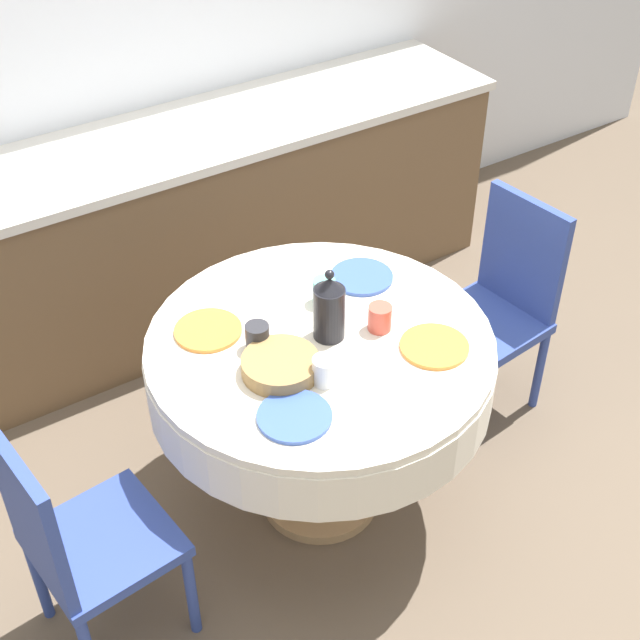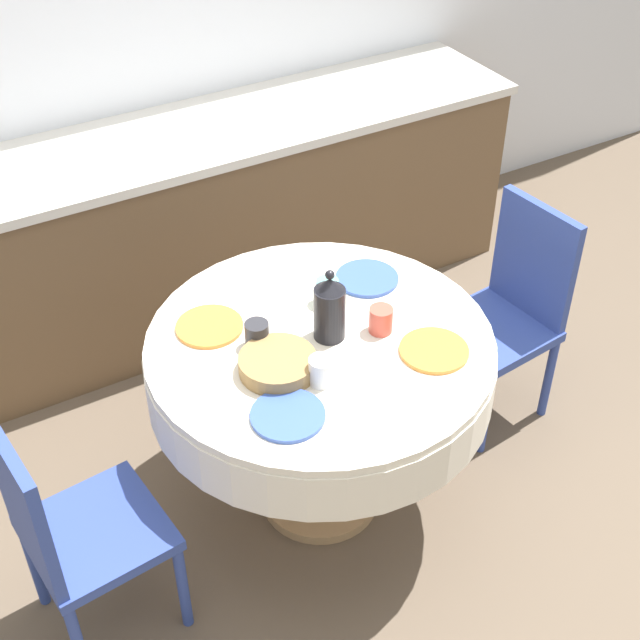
# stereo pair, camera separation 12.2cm
# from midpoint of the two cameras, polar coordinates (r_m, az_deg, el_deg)

# --- Properties ---
(ground_plane) EXTENTS (12.00, 12.00, 0.00)m
(ground_plane) POSITION_cam_midpoint_polar(r_m,az_deg,el_deg) (3.43, -1.04, -11.32)
(ground_plane) COLOR brown
(wall_back) EXTENTS (7.00, 0.05, 2.60)m
(wall_back) POSITION_cam_midpoint_polar(r_m,az_deg,el_deg) (3.93, -14.75, 17.69)
(wall_back) COLOR silver
(wall_back) RESTS_ON ground_plane
(kitchen_counter) EXTENTS (3.24, 0.64, 0.92)m
(kitchen_counter) POSITION_cam_midpoint_polar(r_m,az_deg,el_deg) (4.02, -11.11, 5.20)
(kitchen_counter) COLOR brown
(kitchen_counter) RESTS_ON ground_plane
(dining_table) EXTENTS (1.15, 1.15, 0.78)m
(dining_table) POSITION_cam_midpoint_polar(r_m,az_deg,el_deg) (2.96, -1.18, -3.21)
(dining_table) COLOR tan
(dining_table) RESTS_ON ground_plane
(chair_left) EXTENTS (0.44, 0.44, 0.91)m
(chair_left) POSITION_cam_midpoint_polar(r_m,az_deg,el_deg) (3.57, 10.49, 1.27)
(chair_left) COLOR #2D428E
(chair_left) RESTS_ON ground_plane
(chair_right) EXTENTS (0.44, 0.44, 0.91)m
(chair_right) POSITION_cam_midpoint_polar(r_m,az_deg,el_deg) (2.79, -16.65, -13.27)
(chair_right) COLOR #2D428E
(chair_right) RESTS_ON ground_plane
(plate_near_left) EXTENTS (0.22, 0.22, 0.01)m
(plate_near_left) POSITION_cam_midpoint_polar(r_m,az_deg,el_deg) (2.61, -2.99, -6.21)
(plate_near_left) COLOR #3856AD
(plate_near_left) RESTS_ON dining_table
(cup_near_left) EXTENTS (0.08, 0.08, 0.09)m
(cup_near_left) POSITION_cam_midpoint_polar(r_m,az_deg,el_deg) (2.70, -0.98, -3.28)
(cup_near_left) COLOR white
(cup_near_left) RESTS_ON dining_table
(plate_near_right) EXTENTS (0.22, 0.22, 0.01)m
(plate_near_right) POSITION_cam_midpoint_polar(r_m,az_deg,el_deg) (2.86, 6.12, -1.71)
(plate_near_right) COLOR orange
(plate_near_right) RESTS_ON dining_table
(cup_near_right) EXTENTS (0.08, 0.08, 0.09)m
(cup_near_right) POSITION_cam_midpoint_polar(r_m,az_deg,el_deg) (2.90, 2.64, 0.12)
(cup_near_right) COLOR #CC4C3D
(cup_near_right) RESTS_ON dining_table
(plate_far_left) EXTENTS (0.22, 0.22, 0.01)m
(plate_far_left) POSITION_cam_midpoint_polar(r_m,az_deg,el_deg) (2.93, -8.37, -0.67)
(plate_far_left) COLOR orange
(plate_far_left) RESTS_ON dining_table
(cup_far_left) EXTENTS (0.08, 0.08, 0.09)m
(cup_far_left) POSITION_cam_midpoint_polar(r_m,az_deg,el_deg) (2.83, -5.26, -1.11)
(cup_far_left) COLOR #28282D
(cup_far_left) RESTS_ON dining_table
(plate_far_right) EXTENTS (0.22, 0.22, 0.01)m
(plate_far_right) POSITION_cam_midpoint_polar(r_m,az_deg,el_deg) (3.14, 1.57, 2.76)
(plate_far_right) COLOR #3856AD
(plate_far_right) RESTS_ON dining_table
(cup_far_right) EXTENTS (0.08, 0.08, 0.09)m
(cup_far_right) POSITION_cam_midpoint_polar(r_m,az_deg,el_deg) (3.01, -0.90, 1.84)
(cup_far_right) COLOR #5BA39E
(cup_far_right) RESTS_ON dining_table
(coffee_carafe) EXTENTS (0.10, 0.10, 0.26)m
(coffee_carafe) POSITION_cam_midpoint_polar(r_m,az_deg,el_deg) (2.82, -0.64, 0.73)
(coffee_carafe) COLOR black
(coffee_carafe) RESTS_ON dining_table
(bread_basket) EXTENTS (0.24, 0.24, 0.05)m
(bread_basket) POSITION_cam_midpoint_polar(r_m,az_deg,el_deg) (2.75, -3.83, -2.96)
(bread_basket) COLOR olive
(bread_basket) RESTS_ON dining_table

